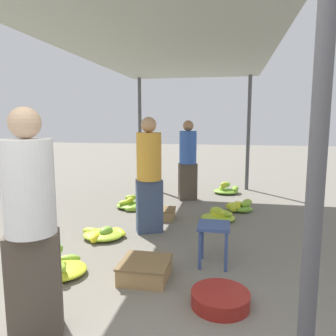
{
  "coord_description": "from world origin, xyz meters",
  "views": [
    {
      "loc": [
        0.88,
        -1.23,
        1.57
      ],
      "look_at": [
        0.0,
        3.32,
        0.89
      ],
      "focal_mm": 35.0,
      "sensor_mm": 36.0,
      "label": 1
    }
  ],
  "objects_px": {
    "vendor_foreground": "(31,221)",
    "crate_mid": "(145,270)",
    "shopper_walking_mid": "(149,174)",
    "banana_pile_right_2": "(240,206)",
    "basin_black": "(220,299)",
    "banana_pile_left_2": "(132,204)",
    "banana_pile_right_0": "(227,189)",
    "banana_pile_left_1": "(103,234)",
    "banana_pile_left_0": "(55,266)",
    "crate_near": "(162,213)",
    "shopper_walking_far": "(188,159)",
    "banana_pile_right_1": "(218,215)",
    "stool": "(214,232)"
  },
  "relations": [
    {
      "from": "stool",
      "to": "crate_mid",
      "type": "bearing_deg",
      "value": -145.76
    },
    {
      "from": "banana_pile_left_1",
      "to": "crate_mid",
      "type": "distance_m",
      "value": 1.3
    },
    {
      "from": "crate_mid",
      "to": "shopper_walking_far",
      "type": "distance_m",
      "value": 3.41
    },
    {
      "from": "vendor_foreground",
      "to": "banana_pile_left_1",
      "type": "distance_m",
      "value": 2.14
    },
    {
      "from": "banana_pile_right_0",
      "to": "crate_near",
      "type": "xyz_separation_m",
      "value": [
        -0.99,
        -2.03,
        -0.01
      ]
    },
    {
      "from": "banana_pile_left_0",
      "to": "banana_pile_left_1",
      "type": "xyz_separation_m",
      "value": [
        0.09,
        1.07,
        -0.03
      ]
    },
    {
      "from": "banana_pile_right_0",
      "to": "crate_mid",
      "type": "relative_size",
      "value": 1.15
    },
    {
      "from": "stool",
      "to": "banana_pile_right_0",
      "type": "xyz_separation_m",
      "value": [
        0.1,
        3.6,
        -0.28
      ]
    },
    {
      "from": "shopper_walking_far",
      "to": "banana_pile_right_1",
      "type": "bearing_deg",
      "value": -62.65
    },
    {
      "from": "banana_pile_left_0",
      "to": "shopper_walking_mid",
      "type": "bearing_deg",
      "value": 66.14
    },
    {
      "from": "banana_pile_left_2",
      "to": "banana_pile_right_0",
      "type": "bearing_deg",
      "value": 42.79
    },
    {
      "from": "basin_black",
      "to": "banana_pile_left_0",
      "type": "distance_m",
      "value": 1.7
    },
    {
      "from": "crate_mid",
      "to": "crate_near",
      "type": "bearing_deg",
      "value": 96.98
    },
    {
      "from": "shopper_walking_mid",
      "to": "basin_black",
      "type": "bearing_deg",
      "value": -58.41
    },
    {
      "from": "vendor_foreground",
      "to": "banana_pile_left_1",
      "type": "relative_size",
      "value": 2.48
    },
    {
      "from": "banana_pile_right_1",
      "to": "crate_near",
      "type": "height_order",
      "value": "banana_pile_right_1"
    },
    {
      "from": "basin_black",
      "to": "banana_pile_right_0",
      "type": "height_order",
      "value": "banana_pile_right_0"
    },
    {
      "from": "banana_pile_left_1",
      "to": "banana_pile_left_2",
      "type": "height_order",
      "value": "banana_pile_left_2"
    },
    {
      "from": "shopper_walking_mid",
      "to": "banana_pile_right_2",
      "type": "bearing_deg",
      "value": 46.06
    },
    {
      "from": "banana_pile_right_0",
      "to": "banana_pile_right_2",
      "type": "relative_size",
      "value": 1.05
    },
    {
      "from": "stool",
      "to": "banana_pile_left_2",
      "type": "distance_m",
      "value": 2.6
    },
    {
      "from": "banana_pile_right_2",
      "to": "crate_mid",
      "type": "distance_m",
      "value": 2.85
    },
    {
      "from": "banana_pile_left_1",
      "to": "shopper_walking_far",
      "type": "height_order",
      "value": "shopper_walking_far"
    },
    {
      "from": "banana_pile_right_0",
      "to": "stool",
      "type": "bearing_deg",
      "value": -91.56
    },
    {
      "from": "crate_mid",
      "to": "shopper_walking_mid",
      "type": "distance_m",
      "value": 1.57
    },
    {
      "from": "banana_pile_left_1",
      "to": "shopper_walking_mid",
      "type": "height_order",
      "value": "shopper_walking_mid"
    },
    {
      "from": "basin_black",
      "to": "shopper_walking_mid",
      "type": "height_order",
      "value": "shopper_walking_mid"
    },
    {
      "from": "basin_black",
      "to": "shopper_walking_mid",
      "type": "bearing_deg",
      "value": 121.59
    },
    {
      "from": "banana_pile_right_1",
      "to": "shopper_walking_mid",
      "type": "height_order",
      "value": "shopper_walking_mid"
    },
    {
      "from": "vendor_foreground",
      "to": "banana_pile_left_1",
      "type": "height_order",
      "value": "vendor_foreground"
    },
    {
      "from": "basin_black",
      "to": "crate_near",
      "type": "height_order",
      "value": "crate_near"
    },
    {
      "from": "basin_black",
      "to": "crate_near",
      "type": "distance_m",
      "value": 2.56
    },
    {
      "from": "banana_pile_left_0",
      "to": "shopper_walking_mid",
      "type": "distance_m",
      "value": 1.74
    },
    {
      "from": "vendor_foreground",
      "to": "shopper_walking_far",
      "type": "distance_m",
      "value": 4.34
    },
    {
      "from": "banana_pile_left_1",
      "to": "shopper_walking_far",
      "type": "xyz_separation_m",
      "value": [
        0.83,
        2.34,
        0.76
      ]
    },
    {
      "from": "banana_pile_right_1",
      "to": "crate_near",
      "type": "xyz_separation_m",
      "value": [
        -0.88,
        -0.08,
        0.01
      ]
    },
    {
      "from": "banana_pile_left_1",
      "to": "crate_near",
      "type": "bearing_deg",
      "value": 59.57
    },
    {
      "from": "vendor_foreground",
      "to": "banana_pile_right_2",
      "type": "distance_m",
      "value": 4.04
    },
    {
      "from": "banana_pile_left_0",
      "to": "banana_pile_right_0",
      "type": "relative_size",
      "value": 1.24
    },
    {
      "from": "vendor_foreground",
      "to": "crate_mid",
      "type": "relative_size",
      "value": 3.44
    },
    {
      "from": "stool",
      "to": "banana_pile_right_1",
      "type": "distance_m",
      "value": 1.67
    },
    {
      "from": "banana_pile_left_1",
      "to": "crate_mid",
      "type": "height_order",
      "value": "crate_mid"
    },
    {
      "from": "banana_pile_right_2",
      "to": "banana_pile_left_0",
      "type": "bearing_deg",
      "value": -124.71
    },
    {
      "from": "vendor_foreground",
      "to": "crate_near",
      "type": "height_order",
      "value": "vendor_foreground"
    },
    {
      "from": "crate_near",
      "to": "basin_black",
      "type": "bearing_deg",
      "value": -67.03
    },
    {
      "from": "banana_pile_left_0",
      "to": "banana_pile_right_2",
      "type": "bearing_deg",
      "value": 55.29
    },
    {
      "from": "crate_mid",
      "to": "basin_black",
      "type": "bearing_deg",
      "value": -24.99
    },
    {
      "from": "vendor_foreground",
      "to": "banana_pile_right_0",
      "type": "xyz_separation_m",
      "value": [
        1.32,
        5.01,
        -0.77
      ]
    },
    {
      "from": "banana_pile_right_2",
      "to": "shopper_walking_far",
      "type": "relative_size",
      "value": 0.34
    },
    {
      "from": "vendor_foreground",
      "to": "banana_pile_left_2",
      "type": "height_order",
      "value": "vendor_foreground"
    }
  ]
}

